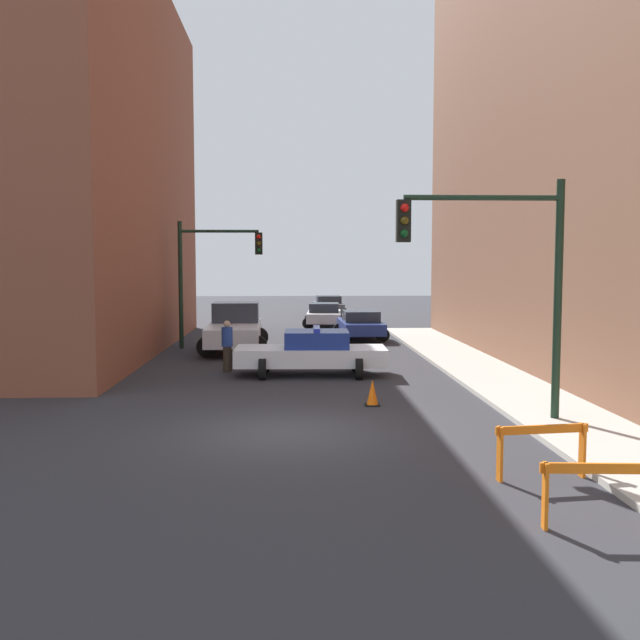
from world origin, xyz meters
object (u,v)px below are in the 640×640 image
Objects in this scene: traffic_cone at (372,393)px; police_car at (312,352)px; white_truck at (235,328)px; traffic_light_near at (506,263)px; barrier_front at (600,484)px; pedestrian_crossing at (227,345)px; traffic_light_far at (207,266)px; barrier_mid at (542,442)px; parked_car_mid at (324,315)px; parked_car_far at (328,305)px; parked_car_near at (360,324)px.

police_car is at bearing 105.46° from traffic_cone.
white_truck is (-2.90, 6.32, 0.18)m from police_car.
traffic_light_near reaches higher than barrier_front.
pedestrian_crossing reaches higher than barrier_front.
traffic_light_far is 7.93× the size of traffic_cone.
barrier_front is at bearing -75.98° from traffic_cone.
traffic_light_near reaches higher than barrier_mid.
traffic_light_far is 6.92m from pedestrian_crossing.
pedestrian_crossing reaches higher than barrier_mid.
parked_car_mid is 1.01× the size of parked_car_far.
parked_car_far is 30.12m from traffic_cone.
white_truck is 3.28× the size of pedestrian_crossing.
parked_car_far is (-2.10, 32.19, -2.86)m from traffic_light_near.
parked_car_near is 14.80m from parked_car_far.
traffic_light_far is at bearing -109.59° from parked_car_far.
parked_car_far is 6.62× the size of traffic_cone.
police_car is 0.87× the size of white_truck.
traffic_light_near is 7.93× the size of traffic_cone.
white_truck is at bearing 110.10° from barrier_mid.
parked_car_mid is 27.74m from barrier_mid.
traffic_cone is (1.34, -4.83, -0.41)m from police_car.
police_car is 25.35m from parked_car_far.
white_truck is 1.25× the size of parked_car_far.
barrier_mid is at bearing -98.01° from traffic_light_near.
pedestrian_crossing is at bearing 113.67° from barrier_front.
parked_car_near is at bearing 92.05° from barrier_front.
barrier_mid is (1.54, -36.19, -0.06)m from parked_car_far.
white_truck reaches higher than barrier_mid.
traffic_light_far is at bearing 114.19° from traffic_cone.
parked_car_far is (5.93, 18.09, -2.72)m from traffic_light_far.
pedestrian_crossing is (-3.91, -15.86, 0.19)m from parked_car_mid.
white_truck is 20.43m from barrier_front.
white_truck is at bearing 26.28° from police_car.
traffic_light_near is 3.13× the size of pedestrian_crossing.
police_car is 6.95m from white_truck.
parked_car_near reaches higher than barrier_front.
parked_car_mid is at bearing -140.92° from pedestrian_crossing.
white_truck is 1.25× the size of parked_car_near.
parked_car_mid is at bearing 94.27° from barrier_front.
traffic_light_near is 23.99m from parked_car_mid.
parked_car_mid is (-1.38, 6.24, 0.00)m from parked_car_near.
parked_car_near is (2.56, 10.50, -0.05)m from police_car.
traffic_light_near is at bearing -148.52° from police_car.
traffic_light_far reaches higher than parked_car_mid.
traffic_cone is (-1.22, -15.33, -0.36)m from parked_car_near.
barrier_mid is at bearing 89.95° from barrier_front.
barrier_front is at bearing -89.57° from parked_car_near.
police_car is (4.06, -7.19, -2.67)m from traffic_light_far.
traffic_light_far reaches higher than police_car.
traffic_light_near is 1.09× the size of police_car.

